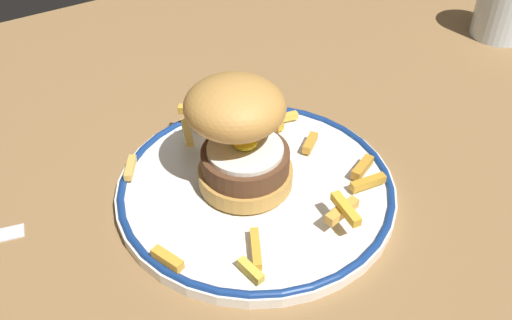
% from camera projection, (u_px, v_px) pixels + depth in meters
% --- Properties ---
extents(ground_plane, '(1.39, 1.01, 0.04)m').
position_uv_depth(ground_plane, '(247.00, 186.00, 0.64)').
color(ground_plane, olive).
extents(dinner_plate, '(0.29, 0.29, 0.02)m').
position_uv_depth(dinner_plate, '(256.00, 188.00, 0.60)').
color(dinner_plate, white).
rests_on(dinner_plate, ground_plane).
extents(burger, '(0.14, 0.14, 0.12)m').
position_uv_depth(burger, '(239.00, 132.00, 0.56)').
color(burger, '#C18D41').
rests_on(burger, dinner_plate).
extents(fries_pile, '(0.25, 0.25, 0.03)m').
position_uv_depth(fries_pile, '(265.00, 164.00, 0.60)').
color(fries_pile, gold).
rests_on(fries_pile, dinner_plate).
extents(water_glass, '(0.08, 0.08, 0.10)m').
position_uv_depth(water_glass, '(503.00, 9.00, 0.84)').
color(water_glass, silver).
rests_on(water_glass, ground_plane).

